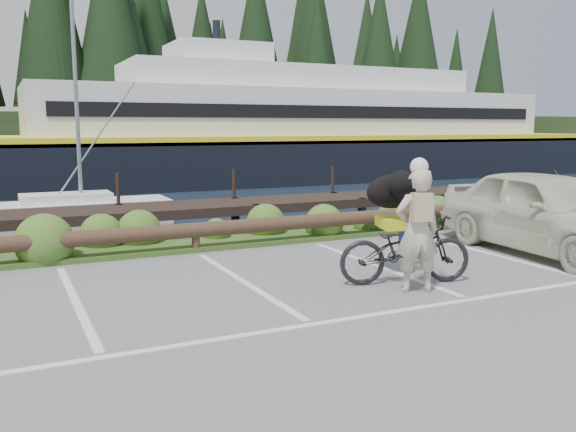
% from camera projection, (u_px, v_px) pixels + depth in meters
% --- Properties ---
extents(ground, '(72.00, 72.00, 0.00)m').
position_uv_depth(ground, '(298.00, 316.00, 8.11)').
color(ground, slate).
extents(harbor_backdrop, '(170.00, 160.00, 30.00)m').
position_uv_depth(harbor_backdrop, '(29.00, 146.00, 78.33)').
color(harbor_backdrop, '#172538').
rests_on(harbor_backdrop, ground).
extents(vegetation_strip, '(34.00, 1.60, 0.10)m').
position_uv_depth(vegetation_strip, '(186.00, 244.00, 12.83)').
color(vegetation_strip, '#3D5B21').
rests_on(vegetation_strip, ground).
extents(log_rail, '(32.00, 0.30, 0.60)m').
position_uv_depth(log_rail, '(196.00, 252.00, 12.21)').
color(log_rail, '#443021').
rests_on(log_rail, ground).
extents(bicycle, '(2.27, 1.34, 1.13)m').
position_uv_depth(bicycle, '(405.00, 249.00, 9.72)').
color(bicycle, black).
rests_on(bicycle, ground).
extents(cyclist, '(0.79, 0.63, 1.89)m').
position_uv_depth(cyclist, '(417.00, 231.00, 9.18)').
color(cyclist, beige).
rests_on(cyclist, ground).
extents(dog, '(0.76, 1.10, 0.58)m').
position_uv_depth(dog, '(393.00, 191.00, 10.27)').
color(dog, black).
rests_on(dog, bicycle).
extents(parked_car, '(2.35, 5.06, 1.68)m').
position_uv_depth(parked_car, '(549.00, 212.00, 11.97)').
color(parked_car, beige).
rests_on(parked_car, ground).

